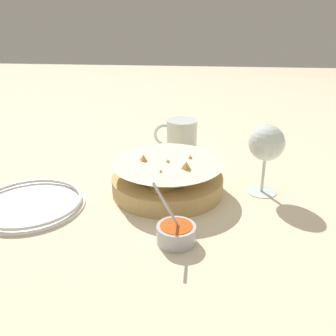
{
  "coord_description": "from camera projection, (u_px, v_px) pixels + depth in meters",
  "views": [
    {
      "loc": [
        -0.08,
        0.77,
        0.39
      ],
      "look_at": [
        -0.0,
        0.0,
        0.06
      ],
      "focal_mm": 40.0,
      "sensor_mm": 36.0,
      "label": 1
    }
  ],
  "objects": [
    {
      "name": "beer_mug",
      "position": [
        181.0,
        137.0,
        1.08
      ],
      "size": [
        0.13,
        0.09,
        0.1
      ],
      "color": "silver",
      "rests_on": "ground_plane"
    },
    {
      "name": "side_plate",
      "position": [
        30.0,
        203.0,
        0.79
      ],
      "size": [
        0.23,
        0.23,
        0.01
      ],
      "color": "white",
      "rests_on": "ground_plane"
    },
    {
      "name": "ground_plane",
      "position": [
        167.0,
        191.0,
        0.86
      ],
      "size": [
        4.0,
        4.0,
        0.0
      ],
      "primitive_type": "plane",
      "color": "beige"
    },
    {
      "name": "wine_glass",
      "position": [
        266.0,
        145.0,
        0.82
      ],
      "size": [
        0.08,
        0.08,
        0.16
      ],
      "color": "silver",
      "rests_on": "ground_plane"
    },
    {
      "name": "food_basket",
      "position": [
        168.0,
        178.0,
        0.85
      ],
      "size": [
        0.25,
        0.25,
        0.09
      ],
      "color": "tan",
      "rests_on": "ground_plane"
    },
    {
      "name": "sauce_cup",
      "position": [
        176.0,
        233.0,
        0.67
      ],
      "size": [
        0.08,
        0.07,
        0.12
      ],
      "color": "#B7B7BC",
      "rests_on": "ground_plane"
    }
  ]
}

